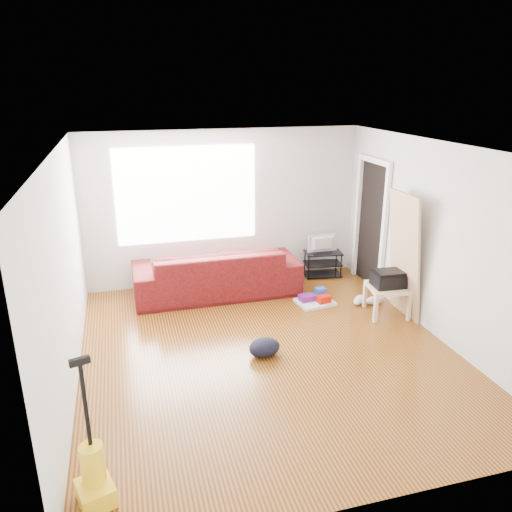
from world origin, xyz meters
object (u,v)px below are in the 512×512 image
object	(u,v)px
side_table	(387,290)
cleaning_tray	(316,299)
backpack	(264,355)
sofa	(217,293)
bucket	(179,305)
tv_stand	(323,264)
vacuum	(94,476)

from	to	relation	value
side_table	cleaning_tray	xyz separation A→B (m)	(-0.84, 0.62, -0.31)
cleaning_tray	backpack	xyz separation A→B (m)	(-1.18, -1.28, -0.06)
sofa	bucket	xyz separation A→B (m)	(-0.64, -0.28, 0.00)
side_table	tv_stand	bearing A→B (deg)	100.31
sofa	vacuum	distance (m)	4.21
side_table	backpack	distance (m)	2.16
side_table	cleaning_tray	bearing A→B (deg)	143.53
vacuum	backpack	bearing A→B (deg)	25.95
bucket	backpack	size ratio (longest dim) A/B	0.79
side_table	bucket	bearing A→B (deg)	158.84
sofa	cleaning_tray	bearing A→B (deg)	151.00
sofa	side_table	size ratio (longest dim) A/B	4.17
side_table	bucket	world-z (taller)	side_table
cleaning_tray	tv_stand	bearing A→B (deg)	62.43
sofa	vacuum	xyz separation A→B (m)	(-1.74, -3.83, 0.23)
bucket	vacuum	xyz separation A→B (m)	(-1.10, -3.55, 0.23)
bucket	backpack	world-z (taller)	bucket
bucket	vacuum	world-z (taller)	vacuum
side_table	vacuum	world-z (taller)	vacuum
sofa	vacuum	size ratio (longest dim) A/B	2.01
sofa	tv_stand	size ratio (longest dim) A/B	3.83
tv_stand	vacuum	size ratio (longest dim) A/B	0.53
bucket	cleaning_tray	bearing A→B (deg)	-13.53
side_table	cleaning_tray	world-z (taller)	side_table
tv_stand	side_table	bearing A→B (deg)	-71.61
sofa	cleaning_tray	size ratio (longest dim) A/B	4.32
sofa	cleaning_tray	world-z (taller)	sofa
bucket	vacuum	distance (m)	3.73
sofa	backpack	world-z (taller)	sofa
side_table	vacuum	size ratio (longest dim) A/B	0.48
sofa	bucket	bearing A→B (deg)	23.23
tv_stand	cleaning_tray	distance (m)	1.17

